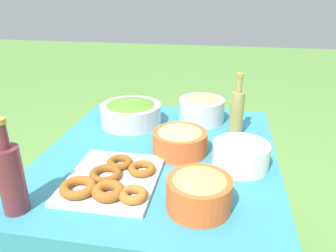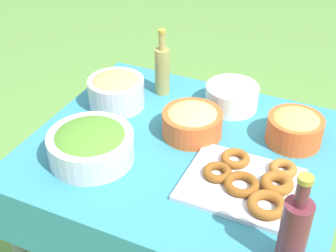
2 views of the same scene
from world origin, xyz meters
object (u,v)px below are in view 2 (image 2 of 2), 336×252
(donut_platter, at_px, (248,183))
(plate_stack, at_px, (232,97))
(bread_bowl, at_px, (116,90))
(salad_bowl, at_px, (91,144))
(olive_oil_bottle, at_px, (162,69))
(wine_bottle, at_px, (294,231))
(pasta_bowl, at_px, (192,121))
(fruit_bowl, at_px, (295,127))

(donut_platter, xyz_separation_m, plate_stack, (0.20, -0.44, 0.03))
(donut_platter, bearing_deg, bread_bowl, -22.05)
(salad_bowl, xyz_separation_m, olive_oil_bottle, (-0.03, -0.51, 0.05))
(salad_bowl, relative_size, wine_bottle, 0.98)
(salad_bowl, relative_size, pasta_bowl, 1.33)
(donut_platter, distance_m, bread_bowl, 0.69)
(donut_platter, relative_size, fruit_bowl, 1.83)
(donut_platter, height_order, wine_bottle, wine_bottle)
(pasta_bowl, distance_m, fruit_bowl, 0.37)
(wine_bottle, bearing_deg, olive_oil_bottle, -43.92)
(salad_bowl, height_order, olive_oil_bottle, olive_oil_bottle)
(pasta_bowl, distance_m, bread_bowl, 0.36)
(salad_bowl, height_order, bread_bowl, bread_bowl)
(bread_bowl, distance_m, fruit_bowl, 0.71)
(plate_stack, bearing_deg, olive_oil_bottle, 2.72)
(plate_stack, relative_size, olive_oil_bottle, 0.74)
(salad_bowl, height_order, fruit_bowl, fruit_bowl)
(donut_platter, height_order, olive_oil_bottle, olive_oil_bottle)
(salad_bowl, xyz_separation_m, bread_bowl, (0.10, -0.34, 0.01))
(donut_platter, relative_size, plate_stack, 1.73)
(pasta_bowl, xyz_separation_m, fruit_bowl, (-0.35, -0.11, 0.01))
(olive_oil_bottle, relative_size, wine_bottle, 0.95)
(plate_stack, bearing_deg, wine_bottle, 119.75)
(wine_bottle, distance_m, fruit_bowl, 0.56)
(donut_platter, distance_m, wine_bottle, 0.32)
(wine_bottle, height_order, fruit_bowl, wine_bottle)
(plate_stack, bearing_deg, fruit_bowl, 154.87)
(bread_bowl, bearing_deg, olive_oil_bottle, -126.55)
(pasta_bowl, bearing_deg, salad_bowl, 47.42)
(donut_platter, distance_m, fruit_bowl, 0.32)
(donut_platter, bearing_deg, pasta_bowl, -35.46)
(olive_oil_bottle, bearing_deg, salad_bowl, 86.70)
(plate_stack, xyz_separation_m, olive_oil_bottle, (0.30, 0.01, 0.06))
(bread_bowl, bearing_deg, fruit_bowl, -175.82)
(wine_bottle, bearing_deg, pasta_bowl, -43.51)
(salad_bowl, height_order, wine_bottle, wine_bottle)
(wine_bottle, relative_size, fruit_bowl, 1.51)
(olive_oil_bottle, bearing_deg, fruit_bowl, 168.63)
(pasta_bowl, height_order, donut_platter, pasta_bowl)
(olive_oil_bottle, distance_m, wine_bottle, 0.96)
(plate_stack, distance_m, wine_bottle, 0.79)
(fruit_bowl, bearing_deg, donut_platter, 76.15)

